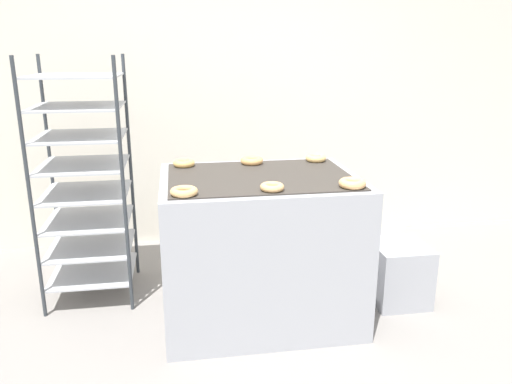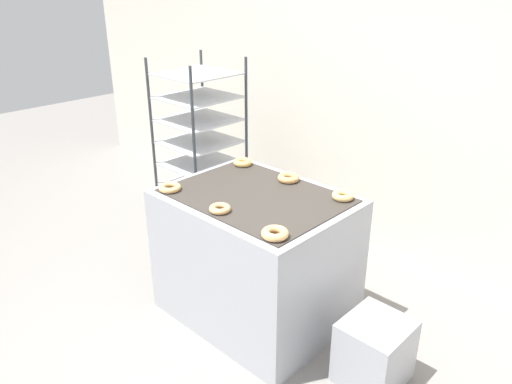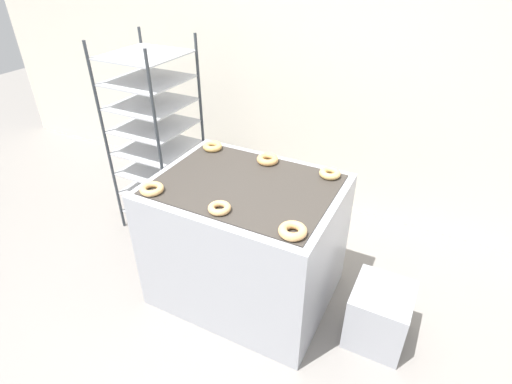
% 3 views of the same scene
% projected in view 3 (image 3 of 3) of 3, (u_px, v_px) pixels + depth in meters
% --- Properties ---
extents(ground_plane, '(14.00, 14.00, 0.00)m').
position_uv_depth(ground_plane, '(193.00, 363.00, 2.49)').
color(ground_plane, gray).
extents(wall_back, '(8.00, 0.05, 2.80)m').
position_uv_depth(wall_back, '(325.00, 58.00, 3.34)').
color(wall_back, silver).
rests_on(wall_back, ground_plane).
extents(fryer_machine, '(1.20, 0.93, 0.93)m').
position_uv_depth(fryer_machine, '(246.00, 241.00, 2.78)').
color(fryer_machine, '#A8AAB2').
rests_on(fryer_machine, ground_plane).
extents(baking_rack_cart, '(0.58, 0.60, 1.64)m').
position_uv_depth(baking_rack_cart, '(156.00, 137.00, 3.36)').
color(baking_rack_cart, '#33383D').
rests_on(baking_rack_cart, ground_plane).
extents(glaze_bin, '(0.36, 0.38, 0.41)m').
position_uv_depth(glaze_bin, '(379.00, 315.00, 2.56)').
color(glaze_bin, '#A8AAB2').
rests_on(glaze_bin, ground_plane).
extents(donut_near_left, '(0.15, 0.15, 0.04)m').
position_uv_depth(donut_near_left, '(152.00, 189.00, 2.44)').
color(donut_near_left, tan).
rests_on(donut_near_left, fryer_machine).
extents(donut_near_center, '(0.13, 0.13, 0.04)m').
position_uv_depth(donut_near_center, '(219.00, 208.00, 2.27)').
color(donut_near_center, '#DFAB6B').
rests_on(donut_near_center, fryer_machine).
extents(donut_near_right, '(0.15, 0.15, 0.05)m').
position_uv_depth(donut_near_right, '(293.00, 231.00, 2.08)').
color(donut_near_right, '#E7AE6C').
rests_on(donut_near_right, fryer_machine).
extents(donut_far_left, '(0.14, 0.14, 0.04)m').
position_uv_depth(donut_far_left, '(213.00, 146.00, 2.94)').
color(donut_far_left, '#E6B463').
rests_on(donut_far_left, fryer_machine).
extents(donut_far_center, '(0.15, 0.15, 0.05)m').
position_uv_depth(donut_far_center, '(268.00, 159.00, 2.76)').
color(donut_far_center, '#E5A861').
rests_on(donut_far_center, fryer_machine).
extents(donut_far_right, '(0.14, 0.14, 0.04)m').
position_uv_depth(donut_far_right, '(330.00, 173.00, 2.60)').
color(donut_far_right, '#E9BD6F').
rests_on(donut_far_right, fryer_machine).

